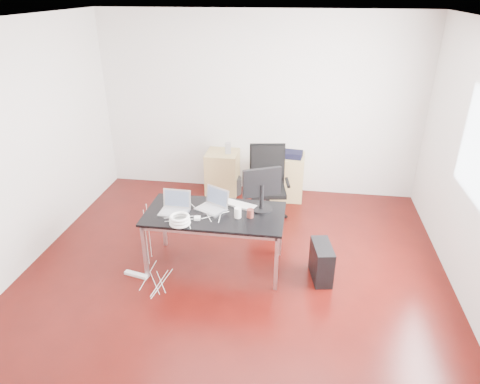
# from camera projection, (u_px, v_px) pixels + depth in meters

# --- Properties ---
(room_shell) EXTENTS (5.00, 5.00, 5.00)m
(room_shell) POSITION_uv_depth(u_px,v_px,m) (236.00, 167.00, 4.40)
(room_shell) COLOR #340805
(room_shell) RESTS_ON ground
(desk) EXTENTS (1.60, 0.80, 0.73)m
(desk) POSITION_uv_depth(u_px,v_px,m) (215.00, 217.00, 4.94)
(desk) COLOR black
(desk) RESTS_ON ground
(office_chair) EXTENTS (0.55, 0.57, 1.08)m
(office_chair) POSITION_uv_depth(u_px,v_px,m) (268.00, 181.00, 6.01)
(office_chair) COLOR black
(office_chair) RESTS_ON ground
(filing_cabinet_left) EXTENTS (0.50, 0.50, 0.70)m
(filing_cabinet_left) POSITION_uv_depth(u_px,v_px,m) (223.00, 173.00, 6.92)
(filing_cabinet_left) COLOR tan
(filing_cabinet_left) RESTS_ON ground
(filing_cabinet_right) EXTENTS (0.50, 0.50, 0.70)m
(filing_cabinet_right) POSITION_uv_depth(u_px,v_px,m) (287.00, 177.00, 6.78)
(filing_cabinet_right) COLOR tan
(filing_cabinet_right) RESTS_ON ground
(pc_tower) EXTENTS (0.28, 0.48, 0.44)m
(pc_tower) POSITION_uv_depth(u_px,v_px,m) (321.00, 262.00, 4.92)
(pc_tower) COLOR black
(pc_tower) RESTS_ON ground
(wastebasket) EXTENTS (0.29, 0.29, 0.28)m
(wastebasket) POSITION_uv_depth(u_px,v_px,m) (234.00, 186.00, 6.98)
(wastebasket) COLOR black
(wastebasket) RESTS_ON ground
(power_strip) EXTENTS (0.31, 0.12, 0.04)m
(power_strip) POSITION_uv_depth(u_px,v_px,m) (136.00, 275.00, 5.04)
(power_strip) COLOR white
(power_strip) RESTS_ON ground
(laptop_left) EXTENTS (0.34, 0.26, 0.23)m
(laptop_left) POSITION_uv_depth(u_px,v_px,m) (175.00, 207.00, 4.93)
(laptop_left) COLOR silver
(laptop_left) RESTS_ON desk
(laptop_right) EXTENTS (0.41, 0.38, 0.23)m
(laptop_right) POSITION_uv_depth(u_px,v_px,m) (213.00, 204.00, 4.99)
(laptop_right) COLOR silver
(laptop_right) RESTS_ON desk
(monitor) EXTENTS (0.43, 0.26, 0.51)m
(monitor) POSITION_uv_depth(u_px,v_px,m) (262.00, 187.00, 4.88)
(monitor) COLOR black
(monitor) RESTS_ON desk
(keyboard) EXTENTS (0.46, 0.28, 0.02)m
(keyboard) POSITION_uv_depth(u_px,v_px,m) (238.00, 204.00, 5.08)
(keyboard) COLOR white
(keyboard) RESTS_ON desk
(cup_white) EXTENTS (0.09, 0.09, 0.12)m
(cup_white) POSITION_uv_depth(u_px,v_px,m) (238.00, 213.00, 4.80)
(cup_white) COLOR white
(cup_white) RESTS_ON desk
(cup_brown) EXTENTS (0.09, 0.09, 0.10)m
(cup_brown) POSITION_uv_depth(u_px,v_px,m) (250.00, 213.00, 4.80)
(cup_brown) COLOR #5D261F
(cup_brown) RESTS_ON desk
(cable_coil) EXTENTS (0.24, 0.24, 0.11)m
(cable_coil) POSITION_uv_depth(u_px,v_px,m) (180.00, 220.00, 4.66)
(cable_coil) COLOR white
(cable_coil) RESTS_ON desk
(power_adapter) EXTENTS (0.08, 0.08, 0.03)m
(power_adapter) POSITION_uv_depth(u_px,v_px,m) (197.00, 218.00, 4.78)
(power_adapter) COLOR white
(power_adapter) RESTS_ON desk
(speaker) EXTENTS (0.11, 0.10, 0.18)m
(speaker) POSITION_uv_depth(u_px,v_px,m) (228.00, 148.00, 6.69)
(speaker) COLOR #9E9E9E
(speaker) RESTS_ON filing_cabinet_left
(navy_garment) EXTENTS (0.32, 0.27, 0.09)m
(navy_garment) POSITION_uv_depth(u_px,v_px,m) (292.00, 154.00, 6.57)
(navy_garment) COLOR black
(navy_garment) RESTS_ON filing_cabinet_right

